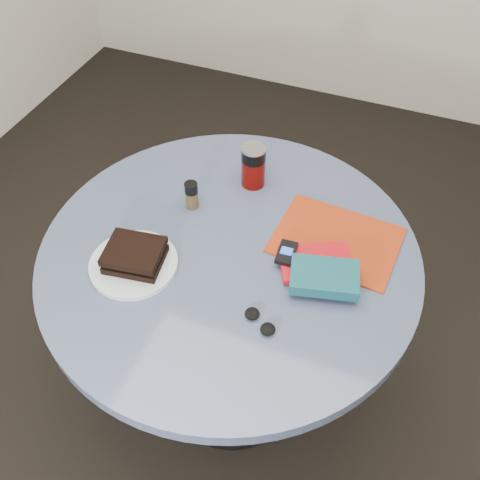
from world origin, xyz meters
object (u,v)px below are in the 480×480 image
(sandwich, at_px, (135,255))
(novel, at_px, (324,277))
(mp3_player, at_px, (286,253))
(headphones, at_px, (260,321))
(table, at_px, (230,288))
(plate, at_px, (134,264))
(soda_can, at_px, (253,166))
(pepper_grinder, at_px, (192,195))
(red_book, at_px, (316,262))
(magazine, at_px, (336,240))

(sandwich, distance_m, novel, 0.47)
(mp3_player, bearing_deg, sandwich, -155.78)
(headphones, bearing_deg, table, 129.29)
(plate, relative_size, headphones, 2.33)
(soda_can, relative_size, pepper_grinder, 1.56)
(red_book, height_order, headphones, same)
(sandwich, xyz_separation_m, red_book, (0.43, 0.16, -0.03))
(magazine, bearing_deg, pepper_grinder, -173.12)
(plate, height_order, headphones, headphones)
(soda_can, xyz_separation_m, magazine, (0.29, -0.13, -0.06))
(soda_can, height_order, mp3_player, soda_can)
(soda_can, distance_m, red_book, 0.36)
(table, height_order, magazine, magazine)
(pepper_grinder, bearing_deg, table, -35.61)
(red_book, distance_m, novel, 0.07)
(pepper_grinder, distance_m, magazine, 0.41)
(novel, distance_m, mp3_player, 0.12)
(novel, relative_size, mp3_player, 2.06)
(pepper_grinder, distance_m, headphones, 0.43)
(plate, distance_m, novel, 0.48)
(magazine, bearing_deg, plate, -145.11)
(table, bearing_deg, red_book, 7.54)
(plate, bearing_deg, sandwich, 43.27)
(sandwich, height_order, pepper_grinder, pepper_grinder)
(pepper_grinder, distance_m, novel, 0.44)
(headphones, bearing_deg, pepper_grinder, 136.03)
(sandwich, distance_m, magazine, 0.53)
(soda_can, bearing_deg, red_book, -42.52)
(plate, distance_m, sandwich, 0.03)
(table, height_order, sandwich, sandwich)
(sandwich, bearing_deg, mp3_player, 24.22)
(headphones, bearing_deg, magazine, 72.63)
(plate, xyz_separation_m, soda_can, (0.17, 0.41, 0.06))
(mp3_player, bearing_deg, soda_can, 126.58)
(sandwich, relative_size, magazine, 0.48)
(pepper_grinder, height_order, headphones, pepper_grinder)
(soda_can, height_order, red_book, soda_can)
(sandwich, height_order, novel, sandwich)
(pepper_grinder, bearing_deg, sandwich, -99.62)
(plate, xyz_separation_m, red_book, (0.43, 0.17, 0.01))
(table, distance_m, sandwich, 0.32)
(soda_can, relative_size, red_book, 0.73)
(table, xyz_separation_m, soda_can, (-0.03, 0.27, 0.23))
(magazine, height_order, novel, novel)
(pepper_grinder, bearing_deg, headphones, -43.97)
(pepper_grinder, xyz_separation_m, magazine, (0.41, 0.02, -0.04))
(soda_can, relative_size, magazine, 0.41)
(mp3_player, bearing_deg, headphones, -88.74)
(novel, bearing_deg, plate, 179.91)
(magazine, bearing_deg, sandwich, -145.28)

